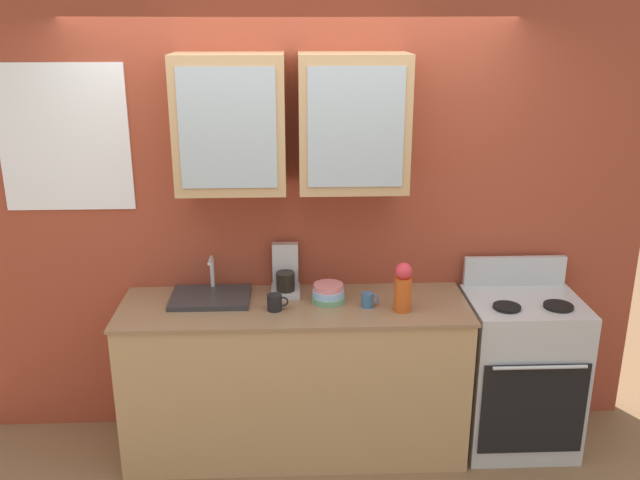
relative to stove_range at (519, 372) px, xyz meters
name	(u,v)px	position (x,y,z in m)	size (l,w,h in m)	color
ground_plane	(296,446)	(-1.34, 0.00, -0.48)	(10.00, 10.00, 0.00)	brown
back_wall_unit	(291,199)	(-1.35, 0.31, 1.01)	(4.25, 0.45, 2.72)	#993D28
counter	(295,378)	(-1.34, 0.00, -0.01)	(1.99, 0.61, 0.94)	tan
stove_range	(519,372)	(0.00, 0.00, 0.00)	(0.65, 0.59, 1.12)	silver
sink_faucet	(210,296)	(-1.82, 0.10, 0.48)	(0.45, 0.33, 0.23)	#2D2D30
bowl_stack	(328,293)	(-1.14, 0.04, 0.51)	(0.19, 0.19, 0.11)	#669972
vase	(403,287)	(-0.74, -0.10, 0.60)	(0.10, 0.10, 0.28)	#BF4C19
cup_near_sink	(275,302)	(-1.45, -0.07, 0.51)	(0.12, 0.08, 0.09)	black
cup_near_bowls	(367,300)	(-0.93, -0.04, 0.50)	(0.10, 0.07, 0.08)	#38608C
coffee_maker	(285,275)	(-1.39, 0.20, 0.57)	(0.17, 0.20, 0.29)	#B7B7BC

